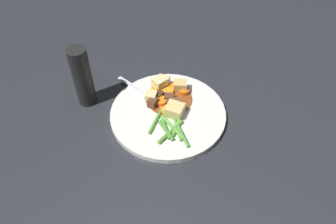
% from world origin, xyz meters
% --- Properties ---
extents(ground_plane, '(3.00, 3.00, 0.00)m').
position_xyz_m(ground_plane, '(0.00, 0.00, 0.00)').
color(ground_plane, '#26282D').
extents(dinner_plate, '(0.28, 0.28, 0.01)m').
position_xyz_m(dinner_plate, '(0.00, 0.00, 0.01)').
color(dinner_plate, white).
rests_on(dinner_plate, ground_plane).
extents(stew_sauce, '(0.11, 0.11, 0.00)m').
position_xyz_m(stew_sauce, '(0.04, 0.01, 0.01)').
color(stew_sauce, brown).
rests_on(stew_sauce, dinner_plate).
extents(carrot_slice_0, '(0.04, 0.04, 0.01)m').
position_xyz_m(carrot_slice_0, '(0.07, 0.02, 0.02)').
color(carrot_slice_0, orange).
rests_on(carrot_slice_0, dinner_plate).
extents(carrot_slice_1, '(0.04, 0.04, 0.01)m').
position_xyz_m(carrot_slice_1, '(0.05, 0.02, 0.02)').
color(carrot_slice_1, orange).
rests_on(carrot_slice_1, dinner_plate).
extents(carrot_slice_2, '(0.04, 0.04, 0.01)m').
position_xyz_m(carrot_slice_2, '(0.07, -0.01, 0.02)').
color(carrot_slice_2, orange).
rests_on(carrot_slice_2, dinner_plate).
extents(carrot_slice_3, '(0.04, 0.04, 0.01)m').
position_xyz_m(carrot_slice_3, '(0.02, 0.03, 0.02)').
color(carrot_slice_3, orange).
rests_on(carrot_slice_3, dinner_plate).
extents(carrot_slice_4, '(0.03, 0.03, 0.01)m').
position_xyz_m(carrot_slice_4, '(0.00, -0.00, 0.02)').
color(carrot_slice_4, orange).
rests_on(carrot_slice_4, dinner_plate).
extents(carrot_slice_5, '(0.04, 0.04, 0.01)m').
position_xyz_m(carrot_slice_5, '(0.05, 0.05, 0.02)').
color(carrot_slice_5, orange).
rests_on(carrot_slice_5, dinner_plate).
extents(potato_chunk_0, '(0.04, 0.04, 0.03)m').
position_xyz_m(potato_chunk_0, '(0.08, 0.00, 0.03)').
color(potato_chunk_0, '#DBBC6B').
rests_on(potato_chunk_0, dinner_plate).
extents(potato_chunk_1, '(0.04, 0.04, 0.03)m').
position_xyz_m(potato_chunk_1, '(0.07, 0.05, 0.03)').
color(potato_chunk_1, '#EAD68C').
rests_on(potato_chunk_1, dinner_plate).
extents(potato_chunk_2, '(0.04, 0.04, 0.03)m').
position_xyz_m(potato_chunk_2, '(0.00, -0.02, 0.03)').
color(potato_chunk_2, '#E5CC7A').
rests_on(potato_chunk_2, dinner_plate).
extents(potato_chunk_3, '(0.03, 0.03, 0.02)m').
position_xyz_m(potato_chunk_3, '(0.02, 0.05, 0.03)').
color(potato_chunk_3, '#EAD68C').
rests_on(potato_chunk_3, dinner_plate).
extents(potato_chunk_4, '(0.03, 0.03, 0.03)m').
position_xyz_m(potato_chunk_4, '(0.08, 0.04, 0.03)').
color(potato_chunk_4, '#E5CC7A').
rests_on(potato_chunk_4, dinner_plate).
extents(meat_chunk_0, '(0.04, 0.04, 0.02)m').
position_xyz_m(meat_chunk_0, '(0.02, -0.01, 0.02)').
color(meat_chunk_0, brown).
rests_on(meat_chunk_0, dinner_plate).
extents(meat_chunk_1, '(0.03, 0.03, 0.02)m').
position_xyz_m(meat_chunk_1, '(0.04, 0.01, 0.02)').
color(meat_chunk_1, '#56331E').
rests_on(meat_chunk_1, dinner_plate).
extents(meat_chunk_2, '(0.03, 0.02, 0.02)m').
position_xyz_m(meat_chunk_2, '(0.01, 0.04, 0.02)').
color(meat_chunk_2, '#56331E').
rests_on(meat_chunk_2, dinner_plate).
extents(meat_chunk_3, '(0.03, 0.03, 0.02)m').
position_xyz_m(meat_chunk_3, '(0.04, 0.04, 0.02)').
color(meat_chunk_3, '#4C2B19').
rests_on(meat_chunk_3, dinner_plate).
extents(green_bean_0, '(0.06, 0.05, 0.01)m').
position_xyz_m(green_bean_0, '(-0.05, -0.06, 0.02)').
color(green_bean_0, '#599E38').
rests_on(green_bean_0, dinner_plate).
extents(green_bean_1, '(0.05, 0.04, 0.01)m').
position_xyz_m(green_bean_1, '(-0.05, -0.02, 0.02)').
color(green_bean_1, '#599E38').
rests_on(green_bean_1, dinner_plate).
extents(green_bean_2, '(0.04, 0.05, 0.01)m').
position_xyz_m(green_bean_2, '(-0.06, -0.02, 0.02)').
color(green_bean_2, '#4C8E33').
rests_on(green_bean_2, dinner_plate).
extents(green_bean_3, '(0.08, 0.01, 0.01)m').
position_xyz_m(green_bean_3, '(-0.03, -0.04, 0.02)').
color(green_bean_3, '#66AD42').
rests_on(green_bean_3, dinner_plate).
extents(green_bean_4, '(0.08, 0.03, 0.01)m').
position_xyz_m(green_bean_4, '(-0.06, -0.03, 0.02)').
color(green_bean_4, '#599E38').
rests_on(green_bean_4, dinner_plate).
extents(green_bean_5, '(0.08, 0.01, 0.01)m').
position_xyz_m(green_bean_5, '(-0.04, 0.01, 0.02)').
color(green_bean_5, '#599E38').
rests_on(green_bean_5, dinner_plate).
extents(green_bean_6, '(0.07, 0.05, 0.01)m').
position_xyz_m(green_bean_6, '(-0.04, -0.04, 0.02)').
color(green_bean_6, '#599E38').
rests_on(green_bean_6, dinner_plate).
extents(green_bean_7, '(0.05, 0.07, 0.01)m').
position_xyz_m(green_bean_7, '(-0.04, -0.03, 0.02)').
color(green_bean_7, '#66AD42').
rests_on(green_bean_7, dinner_plate).
extents(fork, '(0.07, 0.17, 0.00)m').
position_xyz_m(fork, '(0.03, 0.08, 0.01)').
color(fork, silver).
rests_on(fork, dinner_plate).
extents(pepper_mill, '(0.04, 0.04, 0.16)m').
position_xyz_m(pepper_mill, '(-0.03, 0.21, 0.08)').
color(pepper_mill, black).
rests_on(pepper_mill, ground_plane).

